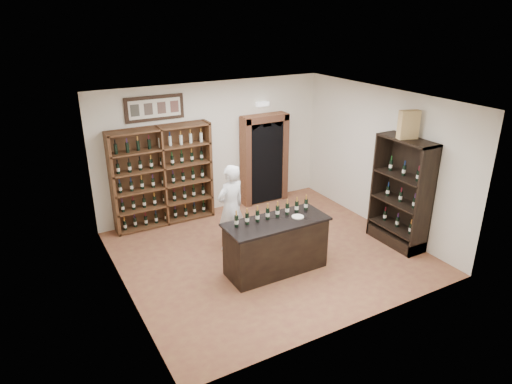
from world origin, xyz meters
TOP-DOWN VIEW (x-y plane):
  - floor at (0.00, 0.00)m, footprint 5.50×5.50m
  - ceiling at (0.00, 0.00)m, footprint 5.50×5.50m
  - wall_back at (0.00, 2.50)m, footprint 5.50×0.04m
  - wall_left at (-2.75, 0.00)m, footprint 0.04×5.00m
  - wall_right at (2.75, 0.00)m, footprint 0.04×5.00m
  - wine_shelf at (-1.30, 2.33)m, footprint 2.20×0.38m
  - framed_picture at (-1.30, 2.47)m, footprint 1.25×0.04m
  - arched_doorway at (1.25, 2.33)m, footprint 1.17×0.35m
  - emergency_light at (1.25, 2.42)m, footprint 0.30×0.10m
  - tasting_counter at (-0.20, -0.60)m, footprint 1.88×0.78m
  - counter_bottle_0 at (-0.92, -0.47)m, footprint 0.07×0.07m
  - counter_bottle_1 at (-0.71, -0.47)m, footprint 0.07×0.07m
  - counter_bottle_2 at (-0.51, -0.47)m, footprint 0.07×0.07m
  - counter_bottle_3 at (-0.30, -0.47)m, footprint 0.07×0.07m
  - counter_bottle_4 at (-0.10, -0.47)m, footprint 0.07×0.07m
  - counter_bottle_5 at (0.11, -0.47)m, footprint 0.07×0.07m
  - counter_bottle_6 at (0.31, -0.47)m, footprint 0.07×0.07m
  - counter_bottle_7 at (0.52, -0.47)m, footprint 0.07×0.07m
  - side_cabinet at (2.52, -0.90)m, footprint 0.48×1.20m
  - shopkeeper at (-0.54, 0.54)m, footprint 0.72×0.56m
  - plate at (0.21, -0.66)m, footprint 0.22×0.22m
  - wine_crate at (2.47, -0.88)m, footprint 0.41×0.26m

SIDE VIEW (x-z plane):
  - floor at x=0.00m, z-range 0.00..0.00m
  - tasting_counter at x=-0.20m, z-range -0.01..0.99m
  - side_cabinet at x=2.52m, z-range -0.35..1.85m
  - shopkeeper at x=-0.54m, z-range 0.00..1.75m
  - plate at x=0.21m, z-range 1.00..1.02m
  - wine_shelf at x=-1.30m, z-range 0.00..2.20m
  - counter_bottle_0 at x=-0.92m, z-range 0.96..1.26m
  - counter_bottle_1 at x=-0.71m, z-range 0.96..1.26m
  - counter_bottle_2 at x=-0.51m, z-range 0.96..1.26m
  - counter_bottle_3 at x=-0.30m, z-range 0.96..1.26m
  - counter_bottle_4 at x=-0.10m, z-range 0.96..1.26m
  - counter_bottle_5 at x=0.11m, z-range 0.96..1.26m
  - counter_bottle_6 at x=0.31m, z-range 0.96..1.26m
  - counter_bottle_7 at x=0.52m, z-range 0.96..1.26m
  - arched_doorway at x=1.25m, z-range 0.05..2.22m
  - wall_back at x=0.00m, z-range 0.00..3.00m
  - wall_left at x=-2.75m, z-range 0.00..3.00m
  - wall_right at x=2.75m, z-range 0.00..3.00m
  - emergency_light at x=1.25m, z-range 2.35..2.45m
  - wine_crate at x=2.47m, z-range 2.20..2.73m
  - framed_picture at x=-1.30m, z-range 2.29..2.81m
  - ceiling at x=0.00m, z-range 3.00..3.00m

